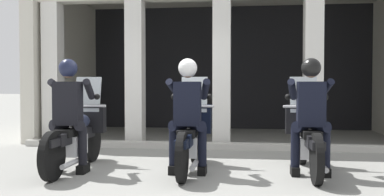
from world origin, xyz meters
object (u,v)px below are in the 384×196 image
at_px(police_officer_left, 69,106).
at_px(motorcycle_right, 307,136).
at_px(motorcycle_center, 191,135).
at_px(police_officer_center, 188,106).
at_px(police_officer_right, 311,106).
at_px(motorcycle_left, 77,135).

relative_size(police_officer_left, motorcycle_right, 0.78).
bearing_deg(motorcycle_center, motorcycle_right, 9.34).
bearing_deg(police_officer_center, police_officer_right, 9.34).
relative_size(police_officer_left, police_officer_right, 1.00).
bearing_deg(motorcycle_center, police_officer_right, -0.47).
distance_m(motorcycle_center, police_officer_right, 1.72).
xyz_separation_m(motorcycle_center, police_officer_right, (1.65, -0.19, 0.44)).
distance_m(motorcycle_right, police_officer_right, 0.52).
bearing_deg(motorcycle_right, police_officer_right, -75.27).
height_order(motorcycle_left, police_officer_center, police_officer_center).
height_order(motorcycle_left, police_officer_right, police_officer_right).
distance_m(police_officer_left, police_officer_right, 3.31).
distance_m(motorcycle_left, police_officer_left, 0.52).
bearing_deg(police_officer_center, motorcycle_right, 18.95).
distance_m(police_officer_left, motorcycle_right, 3.37).
relative_size(motorcycle_right, police_officer_right, 1.29).
height_order(motorcycle_center, police_officer_center, police_officer_center).
height_order(motorcycle_left, police_officer_left, police_officer_left).
distance_m(motorcycle_left, motorcycle_center, 1.66).
bearing_deg(motorcycle_left, police_officer_center, 6.19).
bearing_deg(motorcycle_center, police_officer_center, -84.13).
relative_size(motorcycle_left, motorcycle_right, 1.00).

